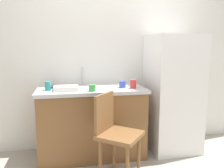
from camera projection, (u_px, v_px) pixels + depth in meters
name	position (u px, v px, depth m)	size (l,w,h in m)	color
back_wall	(113.00, 53.00, 3.16)	(4.80, 0.10, 2.56)	silver
cabinet_base	(92.00, 123.00, 2.89)	(1.28, 0.60, 0.83)	brown
countertop	(91.00, 90.00, 2.82)	(1.32, 0.64, 0.04)	#B7B7BC
faucet	(82.00, 76.00, 3.02)	(0.02, 0.02, 0.24)	#B7B7BC
refrigerator	(173.00, 93.00, 3.04)	(0.62, 0.62, 1.52)	white
chair	(115.00, 132.00, 2.37)	(0.56, 0.56, 0.89)	brown
dish_tray	(66.00, 88.00, 2.66)	(0.28, 0.20, 0.05)	white
hotplate	(52.00, 87.00, 2.85)	(0.17, 0.17, 0.02)	#2D2D2D
cup_green	(92.00, 88.00, 2.61)	(0.08, 0.08, 0.07)	green
cup_red	(133.00, 84.00, 2.80)	(0.07, 0.07, 0.11)	red
cup_teal	(48.00, 86.00, 2.66)	(0.07, 0.07, 0.10)	teal
cup_blue	(122.00, 84.00, 2.85)	(0.08, 0.08, 0.08)	blue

